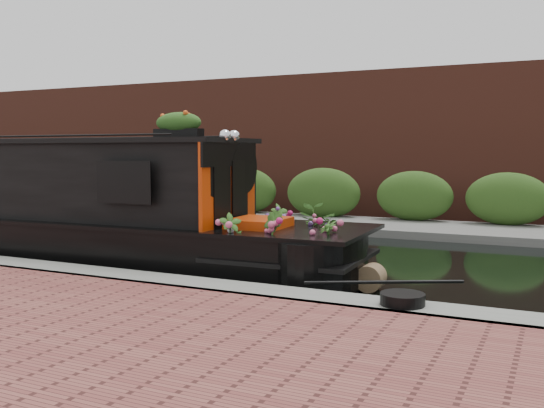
% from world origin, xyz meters
% --- Properties ---
extents(ground, '(80.00, 80.00, 0.00)m').
position_xyz_m(ground, '(0.00, 0.00, 0.00)').
color(ground, black).
rests_on(ground, ground).
extents(near_bank_coping, '(40.00, 0.60, 0.50)m').
position_xyz_m(near_bank_coping, '(0.00, -3.30, 0.00)').
color(near_bank_coping, slate).
rests_on(near_bank_coping, ground).
extents(far_bank_path, '(40.00, 2.40, 0.34)m').
position_xyz_m(far_bank_path, '(0.00, 4.20, 0.00)').
color(far_bank_path, '#61615D').
rests_on(far_bank_path, ground).
extents(far_hedge, '(40.00, 1.10, 2.80)m').
position_xyz_m(far_hedge, '(0.00, 5.10, 0.00)').
color(far_hedge, '#2E501A').
rests_on(far_hedge, ground).
extents(far_brick_wall, '(40.00, 1.00, 8.00)m').
position_xyz_m(far_brick_wall, '(0.00, 7.20, 0.00)').
color(far_brick_wall, brown).
rests_on(far_brick_wall, ground).
extents(narrowboat, '(11.11, 2.29, 2.60)m').
position_xyz_m(narrowboat, '(-2.55, -1.78, 0.77)').
color(narrowboat, black).
rests_on(narrowboat, ground).
extents(rope_fender, '(0.35, 0.31, 0.35)m').
position_xyz_m(rope_fender, '(3.34, -1.78, 0.17)').
color(rope_fender, brown).
rests_on(rope_fender, ground).
extents(coiled_mooring_rope, '(0.46, 0.46, 0.12)m').
position_xyz_m(coiled_mooring_rope, '(4.12, -3.28, 0.31)').
color(coiled_mooring_rope, black).
rests_on(coiled_mooring_rope, near_bank_coping).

